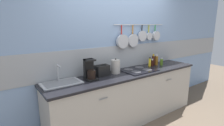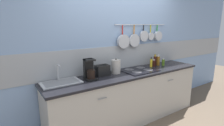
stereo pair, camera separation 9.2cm
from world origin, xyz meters
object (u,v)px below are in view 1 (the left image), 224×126
toaster (102,70)px  bottle_olive_oil (150,62)px  bottle_vinegar (152,63)px  bottle_dish_soap (153,60)px  bottle_cooking_wine (156,60)px  bottle_hot_sauce (161,62)px  coffee_maker (90,71)px  kettle (116,67)px

toaster → bottle_olive_oil: bottle_olive_oil is taller
bottle_vinegar → bottle_dish_soap: (0.07, 0.04, 0.04)m
bottle_cooking_wine → bottle_hot_sauce: (0.08, -0.07, -0.03)m
coffee_maker → toaster: size_ratio=1.29×
kettle → bottle_vinegar: size_ratio=1.75×
kettle → bottle_cooking_wine: (1.05, 0.01, -0.02)m
bottle_dish_soap → bottle_vinegar: bearing=-152.9°
coffee_maker → bottle_olive_oil: 1.36m
bottle_cooking_wine → bottle_hot_sauce: bottle_cooking_wine is taller
bottle_olive_oil → bottle_dish_soap: (0.13, 0.03, 0.02)m
bottle_olive_oil → bottle_dish_soap: bearing=11.3°
bottle_dish_soap → bottle_hot_sauce: bottle_dish_soap is taller
coffee_maker → bottle_hot_sauce: coffee_maker is taller
bottle_olive_oil → bottle_cooking_wine: bearing=3.3°
coffee_maker → toaster: coffee_maker is taller
kettle → bottle_vinegar: bearing=-0.7°
coffee_maker → bottle_dish_soap: (1.49, 0.07, -0.03)m
bottle_vinegar → bottle_dish_soap: bearing=27.1°
bottle_dish_soap → toaster: bearing=-179.8°
bottle_olive_oil → bottle_cooking_wine: 0.21m
coffee_maker → toaster: (0.26, 0.07, -0.04)m
bottle_olive_oil → bottle_vinegar: bearing=-8.3°
toaster → bottle_dish_soap: bottle_dish_soap is taller
coffee_maker → bottle_cooking_wine: size_ratio=1.41×
bottle_olive_oil → bottle_hot_sauce: 0.29m
bottle_dish_soap → bottle_hot_sauce: (0.15, -0.09, -0.03)m
kettle → bottle_dish_soap: bearing=1.4°
toaster → kettle: bearing=-4.3°
bottle_olive_oil → kettle: bearing=179.8°
bottle_hot_sauce → bottle_vinegar: bearing=167.2°
toaster → bottle_hot_sauce: bearing=-3.3°
toaster → bottle_hot_sauce: toaster is taller
bottle_olive_oil → toaster: bearing=178.9°
bottle_vinegar → bottle_olive_oil: bearing=171.7°
coffee_maker → bottle_olive_oil: coffee_maker is taller
toaster → bottle_vinegar: 1.16m
coffee_maker → bottle_hot_sauce: bearing=-0.5°
bottle_cooking_wine → bottle_hot_sauce: bearing=-43.4°
bottle_dish_soap → bottle_hot_sauce: 0.18m
coffee_maker → bottle_cooking_wine: coffee_maker is taller
coffee_maker → kettle: size_ratio=1.21×
bottle_olive_oil → bottle_vinegar: 0.07m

